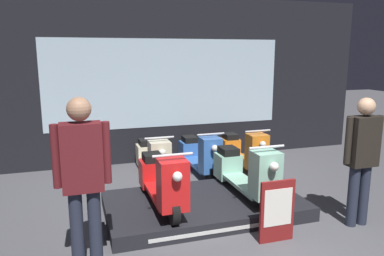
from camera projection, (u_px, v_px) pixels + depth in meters
name	position (u px, v px, depth m)	size (l,w,h in m)	color
shop_wall_back	(167.00, 81.00, 7.32)	(8.47, 0.09, 3.20)	black
display_platform	(204.00, 205.00, 5.10)	(2.63, 1.48, 0.18)	black
scooter_display_left	(162.00, 181.00, 4.81)	(0.47, 1.61, 0.84)	black
scooter_display_right	(245.00, 172.00, 5.17)	(0.47, 1.61, 0.84)	black
scooter_backrow_0	(153.00, 159.00, 6.49)	(0.47, 1.61, 0.84)	black
scooter_backrow_1	(199.00, 155.00, 6.75)	(0.47, 1.61, 0.84)	black
scooter_backrow_2	(243.00, 151.00, 7.00)	(0.47, 1.61, 0.84)	black
person_left_browsing	(83.00, 173.00, 3.57)	(0.54, 0.23, 1.74)	#232838
person_right_browsing	(362.00, 154.00, 4.56)	(0.52, 0.21, 1.61)	#232838
price_sign_board	(277.00, 211.00, 4.25)	(0.43, 0.04, 0.73)	maroon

